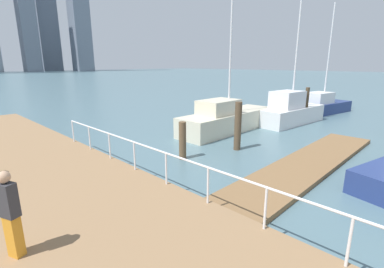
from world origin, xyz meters
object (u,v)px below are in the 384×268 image
(moored_boat_0, at_px, (322,105))
(pedestrian_1, at_px, (10,213))
(moored_boat_3, at_px, (227,119))
(moored_boat_4, at_px, (290,111))

(moored_boat_0, relative_size, pedestrian_1, 4.82)
(moored_boat_3, height_order, pedestrian_1, moored_boat_3)
(moored_boat_0, xyz_separation_m, pedestrian_1, (-23.37, -2.51, 0.66))
(moored_boat_3, distance_m, pedestrian_1, 13.46)
(moored_boat_3, relative_size, pedestrian_1, 4.86)
(moored_boat_0, height_order, moored_boat_4, moored_boat_4)
(moored_boat_4, height_order, pedestrian_1, moored_boat_4)
(moored_boat_3, height_order, moored_boat_4, moored_boat_4)
(moored_boat_3, distance_m, moored_boat_4, 5.22)
(moored_boat_0, relative_size, moored_boat_4, 0.95)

